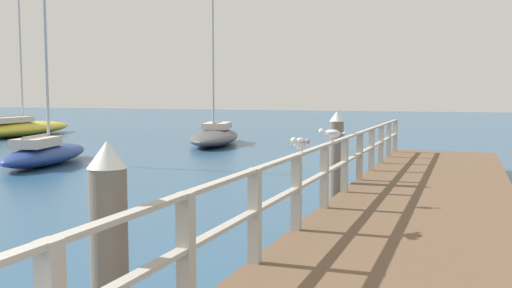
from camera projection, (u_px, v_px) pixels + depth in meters
pier_deck at (422, 221)px, 9.06m from camera, size 3.04×18.60×0.54m
pier_railing at (335, 163)px, 9.49m from camera, size 0.12×17.12×1.01m
dock_piling_near at (110, 273)px, 4.14m from camera, size 0.29×0.29×1.99m
dock_piling_far at (336, 160)px, 11.31m from camera, size 0.29×0.29×1.99m
seagull_foreground at (300, 143)px, 7.44m from camera, size 0.22×0.47×0.21m
seagull_background at (332, 133)px, 9.19m from camera, size 0.48×0.21×0.21m
boat_0 at (45, 153)px, 18.53m from camera, size 2.99×5.39×6.69m
boat_2 at (215, 136)px, 25.87m from camera, size 3.53×6.45×8.61m
boat_5 at (17, 128)px, 31.17m from camera, size 3.56×9.03×10.41m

